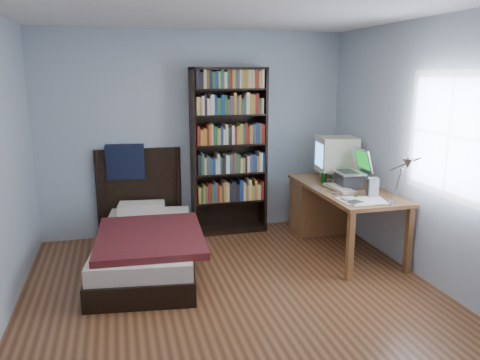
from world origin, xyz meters
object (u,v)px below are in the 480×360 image
(speaker, at_px, (373,187))
(bed, at_px, (146,240))
(soda_can, at_px, (324,178))
(bookshelf, at_px, (229,152))
(crt_monitor, at_px, (335,155))
(keyboard, at_px, (340,189))
(laptop, at_px, (350,177))
(desk_lamp, at_px, (406,168))
(desk, at_px, (326,203))

(speaker, relative_size, bed, 0.10)
(soda_can, relative_size, bookshelf, 0.06)
(soda_can, relative_size, bed, 0.06)
(bed, bearing_deg, crt_monitor, 7.89)
(keyboard, relative_size, bookshelf, 0.22)
(laptop, distance_m, bookshelf, 1.52)
(bookshelf, bearing_deg, bed, -144.13)
(laptop, xyz_separation_m, desk_lamp, (-0.03, -1.06, 0.31))
(desk_lamp, xyz_separation_m, bookshelf, (-1.14, 2.01, -0.13))
(desk, relative_size, soda_can, 13.50)
(crt_monitor, xyz_separation_m, bed, (-2.32, -0.32, -0.76))
(desk, xyz_separation_m, desk_lamp, (0.02, -1.54, 0.74))
(laptop, xyz_separation_m, keyboard, (-0.16, -0.08, -0.10))
(laptop, distance_m, speaker, 0.43)
(desk, height_order, laptop, laptop)
(desk, bearing_deg, soda_can, -124.90)
(desk, distance_m, keyboard, 0.66)
(speaker, distance_m, bookshelf, 1.84)
(desk, relative_size, crt_monitor, 3.22)
(desk, height_order, crt_monitor, crt_monitor)
(bookshelf, bearing_deg, laptop, -39.02)
(desk_lamp, relative_size, bookshelf, 0.26)
(desk, relative_size, bed, 0.79)
(desk_lamp, height_order, speaker, desk_lamp)
(laptop, height_order, bookshelf, bookshelf)
(desk_lamp, bearing_deg, laptop, 88.49)
(desk, relative_size, keyboard, 3.69)
(crt_monitor, bearing_deg, keyboard, -110.28)
(laptop, relative_size, keyboard, 0.97)
(desk, height_order, speaker, speaker)
(laptop, bearing_deg, bookshelf, 140.98)
(desk_lamp, bearing_deg, speaker, 84.33)
(keyboard, relative_size, speaker, 2.24)
(desk_lamp, relative_size, soda_can, 4.34)
(bookshelf, height_order, bed, bookshelf)
(speaker, bearing_deg, laptop, 108.80)
(crt_monitor, height_order, desk_lamp, desk_lamp)
(bookshelf, bearing_deg, keyboard, -45.53)
(bookshelf, bearing_deg, desk_lamp, -60.31)
(laptop, height_order, keyboard, laptop)
(laptop, bearing_deg, keyboard, -153.72)
(keyboard, relative_size, soda_can, 3.66)
(soda_can, bearing_deg, speaker, -72.25)
(crt_monitor, xyz_separation_m, speaker, (-0.01, -0.90, -0.19))
(laptop, relative_size, bed, 0.21)
(keyboard, height_order, bed, bed)
(desk_lamp, distance_m, bed, 2.71)
(laptop, relative_size, desk_lamp, 0.81)
(crt_monitor, bearing_deg, desk, 175.24)
(laptop, height_order, speaker, laptop)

